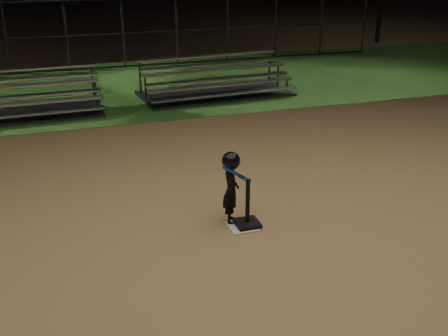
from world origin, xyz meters
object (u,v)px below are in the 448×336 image
at_px(child_batter, 231,186).
at_px(batting_tee, 247,217).
at_px(bleacher_right, 215,88).
at_px(bleacher_left, 14,107).
at_px(home_plate, 243,227).

bearing_deg(child_batter, batting_tee, -122.66).
bearing_deg(bleacher_right, bleacher_left, 179.40).
bearing_deg(batting_tee, home_plate, -170.74).
height_order(batting_tee, child_batter, child_batter).
height_order(home_plate, bleacher_right, bleacher_right).
xyz_separation_m(batting_tee, bleacher_left, (-3.80, 7.76, 0.05)).
bearing_deg(bleacher_left, bleacher_right, 2.12).
bearing_deg(batting_tee, bleacher_left, 116.12).
bearing_deg(batting_tee, child_batter, 131.98).
height_order(child_batter, bleacher_right, child_batter).
bearing_deg(child_batter, bleacher_right, 0.16).
xyz_separation_m(batting_tee, child_batter, (-0.21, 0.23, 0.48)).
bearing_deg(child_batter, home_plate, -137.34).
distance_m(bleacher_left, bleacher_right, 5.75).
distance_m(home_plate, batting_tee, 0.18).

